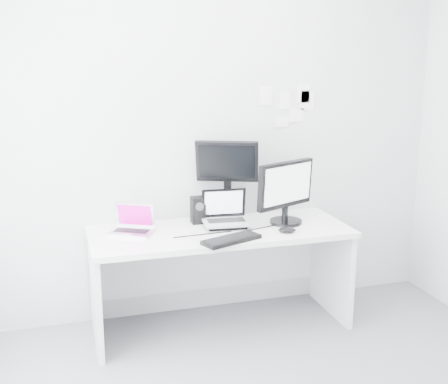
% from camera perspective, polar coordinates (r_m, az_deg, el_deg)
% --- Properties ---
extents(back_wall, '(3.60, 0.00, 3.60)m').
position_cam_1_polar(back_wall, '(4.18, -1.71, 5.79)').
color(back_wall, silver).
rests_on(back_wall, ground).
extents(desk, '(1.80, 0.70, 0.73)m').
position_cam_1_polar(desk, '(4.10, -0.35, -8.62)').
color(desk, white).
rests_on(desk, ground).
extents(macbook, '(0.35, 0.32, 0.21)m').
position_cam_1_polar(macbook, '(3.90, -9.30, -2.66)').
color(macbook, silver).
rests_on(macbook, desk).
extents(speaker, '(0.12, 0.12, 0.19)m').
position_cam_1_polar(speaker, '(4.11, -2.62, -1.81)').
color(speaker, black).
rests_on(speaker, desk).
extents(dell_laptop, '(0.34, 0.28, 0.26)m').
position_cam_1_polar(dell_laptop, '(3.99, 0.24, -1.69)').
color(dell_laptop, '#A2A5A9').
rests_on(dell_laptop, desk).
extents(rear_monitor, '(0.47, 0.32, 0.61)m').
position_cam_1_polar(rear_monitor, '(4.13, 0.33, 1.27)').
color(rear_monitor, black).
rests_on(rear_monitor, desk).
extents(samsung_monitor, '(0.56, 0.42, 0.47)m').
position_cam_1_polar(samsung_monitor, '(4.09, 6.26, 0.04)').
color(samsung_monitor, black).
rests_on(samsung_monitor, desk).
extents(keyboard, '(0.42, 0.28, 0.03)m').
position_cam_1_polar(keyboard, '(3.72, 0.74, -4.76)').
color(keyboard, black).
rests_on(keyboard, desk).
extents(mouse, '(0.14, 0.11, 0.04)m').
position_cam_1_polar(mouse, '(3.92, 6.31, -3.79)').
color(mouse, black).
rests_on(mouse, desk).
extents(wall_note_0, '(0.10, 0.00, 0.14)m').
position_cam_1_polar(wall_note_0, '(4.28, 4.20, 9.58)').
color(wall_note_0, white).
rests_on(wall_note_0, back_wall).
extents(wall_note_1, '(0.09, 0.00, 0.13)m').
position_cam_1_polar(wall_note_1, '(4.34, 6.07, 9.06)').
color(wall_note_1, white).
rests_on(wall_note_1, back_wall).
extents(wall_note_2, '(0.10, 0.00, 0.14)m').
position_cam_1_polar(wall_note_2, '(4.39, 7.93, 9.72)').
color(wall_note_2, white).
rests_on(wall_note_2, back_wall).
extents(wall_note_3, '(0.11, 0.00, 0.08)m').
position_cam_1_polar(wall_note_3, '(4.34, 5.78, 6.95)').
color(wall_note_3, white).
rests_on(wall_note_3, back_wall).
extents(wall_note_4, '(0.12, 0.00, 0.10)m').
position_cam_1_polar(wall_note_4, '(4.38, 7.23, 7.60)').
color(wall_note_4, white).
rests_on(wall_note_4, back_wall).
extents(wall_note_5, '(0.10, 0.00, 0.14)m').
position_cam_1_polar(wall_note_5, '(4.41, 8.30, 9.04)').
color(wall_note_5, white).
rests_on(wall_note_5, back_wall).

